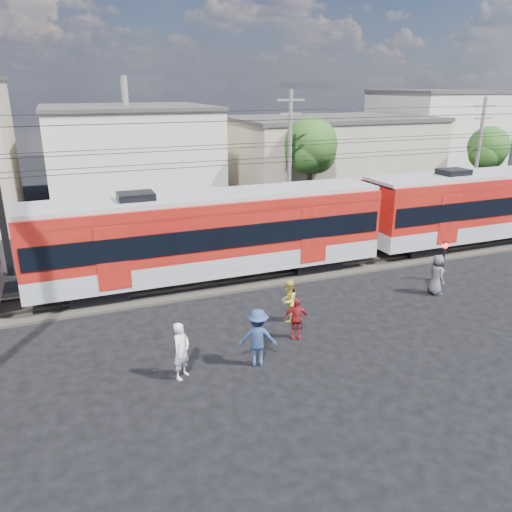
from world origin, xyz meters
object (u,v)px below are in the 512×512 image
object	(u,v)px
pedestrian_c	(258,338)
car_silver	(496,205)
commuter_train	(215,232)
crossing_signal	(444,254)
pedestrian_a	(181,351)

from	to	relation	value
pedestrian_c	car_silver	size ratio (longest dim) A/B	0.47
commuter_train	pedestrian_c	xyz separation A→B (m)	(-0.95, -7.57, -1.42)
commuter_train	crossing_signal	bearing A→B (deg)	-21.02
commuter_train	car_silver	distance (m)	22.75
pedestrian_c	crossing_signal	xyz separation A→B (m)	(10.82, 3.77, 0.33)
commuter_train	crossing_signal	xyz separation A→B (m)	(9.87, -3.80, -1.09)
pedestrian_c	car_silver	world-z (taller)	pedestrian_c
pedestrian_a	crossing_signal	xyz separation A→B (m)	(13.29, 3.59, 0.39)
pedestrian_a	car_silver	distance (m)	28.37
car_silver	crossing_signal	distance (m)	15.05
commuter_train	crossing_signal	world-z (taller)	commuter_train
car_silver	crossing_signal	bearing A→B (deg)	128.79
pedestrian_c	crossing_signal	bearing A→B (deg)	-140.11
pedestrian_c	car_silver	bearing A→B (deg)	-131.00
pedestrian_a	pedestrian_c	bearing A→B (deg)	-46.34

